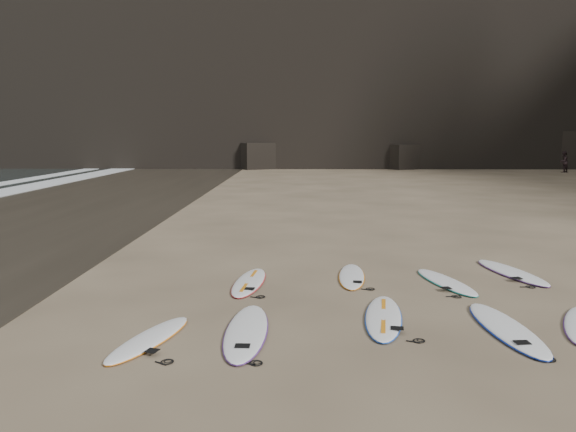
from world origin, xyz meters
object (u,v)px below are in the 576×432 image
(surfboard_2, at_px, (383,316))
(surfboard_6, at_px, (352,276))
(surfboard_3, at_px, (506,328))
(surfboard_8, at_px, (511,272))
(surfboard_0, at_px, (149,338))
(surfboard_5, at_px, (249,282))
(person_b, at_px, (564,162))
(surfboard_7, at_px, (446,281))
(surfboard_1, at_px, (246,331))

(surfboard_2, xyz_separation_m, surfboard_6, (-0.27, 2.90, -0.00))
(surfboard_3, relative_size, surfboard_8, 1.03)
(surfboard_0, xyz_separation_m, surfboard_2, (3.87, 1.11, 0.01))
(surfboard_3, bearing_deg, surfboard_8, 64.66)
(surfboard_2, bearing_deg, surfboard_0, -154.88)
(surfboard_5, xyz_separation_m, surfboard_8, (6.08, 0.96, 0.00))
(person_b, bearing_deg, surfboard_6, 26.51)
(surfboard_2, distance_m, surfboard_7, 2.99)
(surfboard_2, bearing_deg, surfboard_8, 52.40)
(surfboard_2, bearing_deg, surfboard_6, 104.46)
(surfboard_0, distance_m, person_b, 48.01)
(surfboard_3, xyz_separation_m, surfboard_7, (-0.21, 3.00, -0.01))
(surfboard_6, bearing_deg, surfboard_1, -114.04)
(surfboard_0, bearing_deg, surfboard_3, 23.41)
(surfboard_2, xyz_separation_m, surfboard_3, (1.95, -0.57, 0.00))
(surfboard_0, bearing_deg, surfboard_1, 31.12)
(surfboard_5, height_order, surfboard_8, surfboard_8)
(surfboard_8, height_order, person_b, person_b)
(surfboard_6, distance_m, surfboard_7, 2.07)
(surfboard_2, bearing_deg, surfboard_1, -153.00)
(surfboard_2, height_order, person_b, person_b)
(surfboard_6, distance_m, person_b, 42.71)
(surfboard_1, relative_size, person_b, 1.50)
(surfboard_3, distance_m, person_b, 44.70)
(surfboard_8, bearing_deg, surfboard_7, -166.33)
(surfboard_3, distance_m, surfboard_7, 3.00)
(surfboard_1, distance_m, person_b, 46.93)
(surfboard_8, bearing_deg, surfboard_5, 176.06)
(surfboard_5, bearing_deg, surfboard_2, -36.56)
(surfboard_7, distance_m, person_b, 42.13)
(surfboard_3, relative_size, surfboard_5, 1.12)
(surfboard_7, xyz_separation_m, surfboard_8, (1.77, 0.88, 0.00))
(surfboard_2, distance_m, surfboard_5, 3.48)
(surfboard_1, relative_size, surfboard_5, 1.12)
(surfboard_8, bearing_deg, surfboard_2, -149.59)
(surfboard_1, height_order, surfboard_8, surfboard_1)
(surfboard_1, distance_m, surfboard_5, 3.12)
(surfboard_7, height_order, surfboard_8, surfboard_8)
(surfboard_1, height_order, surfboard_3, same)
(surfboard_3, height_order, surfboard_5, surfboard_3)
(surfboard_3, relative_size, surfboard_6, 1.17)
(surfboard_2, relative_size, person_b, 1.40)
(surfboard_6, xyz_separation_m, surfboard_7, (2.02, -0.48, 0.00))
(surfboard_3, distance_m, surfboard_6, 4.13)
(surfboard_0, distance_m, surfboard_3, 5.84)
(surfboard_6, xyz_separation_m, person_b, (21.99, 36.61, 0.88))
(surfboard_8, bearing_deg, person_b, 50.39)
(person_b, bearing_deg, surfboard_7, 29.19)
(surfboard_5, bearing_deg, surfboard_7, 6.87)
(surfboard_2, bearing_deg, surfboard_5, 146.66)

